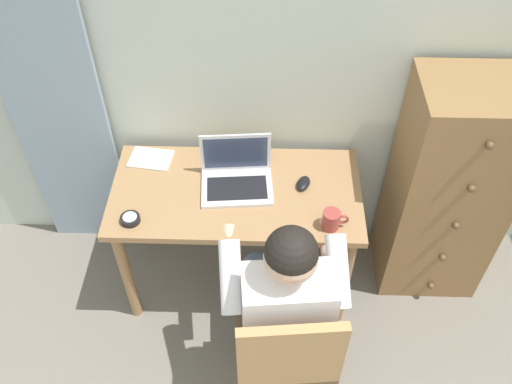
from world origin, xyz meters
TOP-DOWN VIEW (x-y plane):
  - wall_back at (0.00, 2.20)m, footprint 4.80×0.05m
  - curtain_panel at (-1.37, 2.13)m, footprint 0.48×0.03m
  - desk at (-0.47, 1.83)m, footprint 1.21×0.61m
  - dresser at (0.58, 1.93)m, footprint 0.52×0.45m
  - chair at (-0.23, 1.12)m, footprint 0.46×0.44m
  - person_seated at (-0.24, 1.30)m, footprint 0.56×0.61m
  - laptop at (-0.47, 1.88)m, footprint 0.36×0.28m
  - computer_mouse at (-0.15, 1.87)m, footprint 0.09×0.11m
  - desk_clock at (-0.94, 1.62)m, footprint 0.09×0.09m
  - notebook_pad at (-0.91, 2.03)m, footprint 0.23×0.18m
  - coffee_mug at (-0.03, 1.61)m, footprint 0.12×0.08m

SIDE VIEW (x-z plane):
  - chair at x=-0.23m, z-range 0.05..0.93m
  - desk at x=-0.47m, z-range 0.25..0.98m
  - dresser at x=0.58m, z-range 0.00..1.28m
  - person_seated at x=-0.24m, z-range 0.07..1.27m
  - notebook_pad at x=-0.91m, z-range 0.73..0.74m
  - desk_clock at x=-0.94m, z-range 0.72..0.76m
  - computer_mouse at x=-0.15m, z-range 0.73..0.76m
  - coffee_mug at x=-0.03m, z-range 0.73..0.82m
  - laptop at x=-0.47m, z-range 0.66..0.90m
  - curtain_panel at x=-1.37m, z-range 0.00..2.22m
  - wall_back at x=0.00m, z-range 0.00..2.50m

